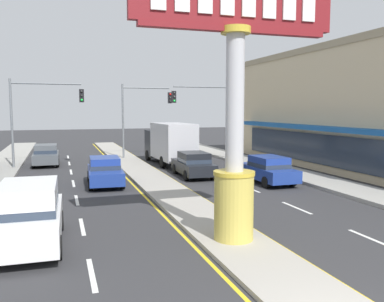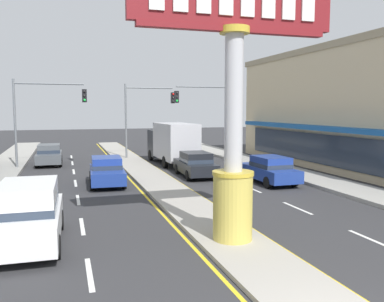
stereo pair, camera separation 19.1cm
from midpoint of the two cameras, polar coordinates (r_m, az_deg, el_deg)
name	(u,v)px [view 1 (the left image)]	position (r m, az deg, el deg)	size (l,w,h in m)	color
median_strip	(150,178)	(24.27, -6.15, -3.81)	(2.18, 52.00, 0.14)	#A39E93
sidewalk_right	(300,175)	(25.89, 14.77, -3.32)	(2.63, 60.00, 0.18)	#9E9B93
lane_markings	(155,183)	(22.98, -5.44, -4.52)	(8.92, 52.00, 0.01)	silver
district_sign	(235,113)	(12.32, 5.61, 5.30)	(6.39, 1.28, 7.84)	gold
storefront_right	(365,108)	(30.65, 23.06, 5.60)	(8.57, 23.90, 8.47)	beige
traffic_light_left_side	(39,108)	(29.91, -20.93, 5.71)	(4.86, 0.46, 6.20)	slate
traffic_light_right_side	(208,108)	(32.58, 2.08, 6.09)	(4.86, 0.46, 6.20)	slate
traffic_light_median_far	(141,109)	(34.00, -7.36, 5.95)	(4.20, 0.46, 6.20)	slate
suv_near_right_lane	(28,214)	(13.49, -22.45, -8.19)	(2.05, 4.65, 1.90)	white
sedan_far_right_lane	(46,155)	(31.94, -20.03, -0.49)	(1.85, 4.30, 1.53)	#4C5156
sedan_near_left_lane	(268,169)	(23.19, 10.38, -2.54)	(1.88, 4.32, 1.53)	navy
sedan_mid_left_lane	(193,164)	(24.94, -0.03, -1.84)	(1.94, 4.35, 1.53)	black
box_truck_far_left_oncoming	(170,142)	(30.40, -3.34, 1.27)	(2.43, 6.97, 3.12)	black
sedan_kerb_right	(105,171)	(22.75, -12.40, -2.74)	(1.99, 4.38, 1.53)	navy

